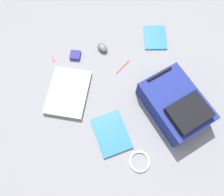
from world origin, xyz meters
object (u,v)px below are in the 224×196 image
(earbud_pouch, at_px, (75,55))
(backpack, at_px, (176,105))
(laptop, at_px, (68,92))
(book_manual, at_px, (111,133))
(book_comic, at_px, (155,37))
(cable_coil, at_px, (140,161))
(pen_black, at_px, (123,67))
(computer_mouse, at_px, (102,48))
(usb_stick, at_px, (53,58))

(earbud_pouch, bearing_deg, backpack, -51.28)
(laptop, xyz_separation_m, book_manual, (0.19, -0.37, -0.01))
(backpack, height_order, book_comic, backpack)
(backpack, bearing_deg, laptop, 150.87)
(cable_coil, relative_size, earbud_pouch, 1.81)
(laptop, relative_size, pen_black, 3.13)
(laptop, bearing_deg, book_manual, -63.54)
(pen_black, bearing_deg, backpack, -64.12)
(computer_mouse, height_order, pen_black, computer_mouse)
(book_comic, bearing_deg, computer_mouse, 174.01)
(backpack, height_order, earbud_pouch, backpack)
(laptop, bearing_deg, usb_stick, 95.70)
(laptop, distance_m, usb_stick, 0.32)
(earbud_pouch, xyz_separation_m, usb_stick, (-0.17, 0.04, -0.01))
(computer_mouse, bearing_deg, book_comic, -24.74)
(computer_mouse, xyz_separation_m, pen_black, (0.09, -0.20, -0.02))
(earbud_pouch, bearing_deg, laptop, -116.00)
(pen_black, height_order, earbud_pouch, earbud_pouch)
(computer_mouse, distance_m, cable_coil, 0.87)
(book_comic, xyz_separation_m, pen_black, (-0.33, -0.16, -0.00))
(earbud_pouch, bearing_deg, pen_black, -35.02)
(laptop, xyz_separation_m, pen_black, (0.44, 0.06, -0.01))
(book_comic, relative_size, usb_stick, 5.29)
(laptop, xyz_separation_m, earbud_pouch, (0.13, 0.28, -0.00))
(cable_coil, relative_size, usb_stick, 2.69)
(book_manual, relative_size, book_comic, 1.03)
(pen_black, xyz_separation_m, usb_stick, (-0.47, 0.25, -0.00))
(laptop, height_order, cable_coil, laptop)
(book_comic, xyz_separation_m, earbud_pouch, (-0.64, 0.06, 0.01))
(usb_stick, bearing_deg, laptop, -84.30)
(book_manual, relative_size, usb_stick, 5.45)
(book_manual, xyz_separation_m, cable_coil, (0.10, -0.23, -0.00))
(laptop, height_order, computer_mouse, computer_mouse)
(backpack, distance_m, earbud_pouch, 0.81)
(laptop, distance_m, earbud_pouch, 0.31)
(book_manual, height_order, earbud_pouch, earbud_pouch)
(book_manual, relative_size, computer_mouse, 2.99)
(laptop, xyz_separation_m, cable_coil, (0.29, -0.60, -0.01))
(pen_black, bearing_deg, book_manual, -119.97)
(backpack, distance_m, computer_mouse, 0.69)
(computer_mouse, xyz_separation_m, cable_coil, (-0.06, -0.87, -0.01))
(earbud_pouch, relative_size, usb_stick, 1.49)
(computer_mouse, relative_size, usb_stick, 1.82)
(book_manual, distance_m, pen_black, 0.50)
(book_manual, bearing_deg, pen_black, 60.03)
(earbud_pouch, height_order, usb_stick, earbud_pouch)
(backpack, bearing_deg, book_comic, 77.37)
(cable_coil, height_order, usb_stick, cable_coil)
(usb_stick, bearing_deg, earbud_pouch, -14.00)
(book_comic, xyz_separation_m, usb_stick, (-0.80, 0.10, -0.00))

